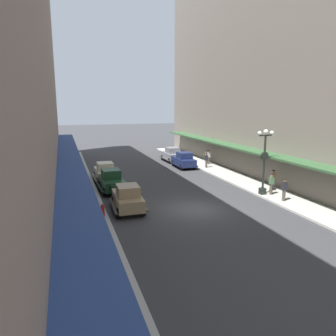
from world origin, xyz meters
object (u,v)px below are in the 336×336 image
Objects in this scene: parked_car_4 at (105,171)px; pedestrian_5 at (206,160)px; lamp_post_with_clock at (264,159)px; pedestrian_4 at (209,157)px; fire_hydrant at (103,210)px; pedestrian_1 at (284,190)px; parked_car_3 at (112,180)px; pedestrian_3 at (271,184)px; pedestrian_2 at (207,156)px; pedestrian_0 at (273,180)px; parked_car_0 at (172,154)px; parked_car_2 at (184,160)px; parked_car_1 at (128,197)px.

parked_car_4 is 2.56× the size of pedestrian_5.
lamp_post_with_clock is 13.54m from pedestrian_4.
pedestrian_1 reaches higher than fire_hydrant.
parked_car_3 is at bearing 147.98° from pedestrian_1.
pedestrian_5 is at bearing 28.31° from parked_car_3.
pedestrian_3 is 11.79m from pedestrian_5.
pedestrian_2 is 0.98× the size of pedestrian_4.
pedestrian_1 is at bearing -43.46° from parked_car_4.
parked_car_3 reaches higher than pedestrian_0.
parked_car_4 is 16.10m from pedestrian_1.
pedestrian_5 reaches higher than fire_hydrant.
pedestrian_3 is 13.65m from pedestrian_4.
pedestrian_2 is (0.11, 13.28, -0.02)m from pedestrian_0.
pedestrian_3 is at bearing -89.25° from pedestrian_5.
lamp_post_with_clock reaches higher than parked_car_0.
parked_car_2 is 13.13m from lamp_post_with_clock.
parked_car_4 reaches higher than pedestrian_2.
lamp_post_with_clock is at bearing 101.84° from pedestrian_1.
parked_car_3 reaches higher than pedestrian_1.
parked_car_1 is 15.93m from parked_car_2.
parked_car_4 reaches higher than pedestrian_0.
parked_car_1 is 1.00× the size of parked_car_3.
lamp_post_with_clock is 2.08m from pedestrian_3.
parked_car_2 is at bearing 55.05° from parked_car_1.
parked_car_1 is at bearing -117.77° from parked_car_0.
lamp_post_with_clock is (1.79, -12.85, 2.04)m from parked_car_2.
pedestrian_3 is 1.00× the size of pedestrian_4.
pedestrian_5 is at bearing 11.87° from parked_car_4.
pedestrian_5 is at bearing 87.85° from lamp_post_with_clock.
parked_car_1 is 9.24m from parked_car_4.
lamp_post_with_clock is (1.73, -17.23, 2.04)m from parked_car_0.
parked_car_1 is 2.57× the size of pedestrian_3.
lamp_post_with_clock reaches higher than pedestrian_2.
pedestrian_4 and pedestrian_5 have the same top height.
parked_car_3 reaches higher than pedestrian_3.
pedestrian_4 is at bearing 7.73° from parked_car_2.
parked_car_3 reaches higher than pedestrian_5.
parked_car_0 is at bearing 89.18° from parked_car_2.
parked_car_1 is 18.42m from pedestrian_4.
pedestrian_3 is 1.00× the size of pedestrian_5.
pedestrian_3 is at bearing -38.23° from parked_car_4.
parked_car_2 is 2.56× the size of pedestrian_0.
parked_car_3 is 2.58× the size of pedestrian_3.
lamp_post_with_clock is 13.04m from fire_hydrant.
pedestrian_1 and pedestrian_4 have the same top height.
parked_car_0 is at bearing 130.20° from pedestrian_4.
pedestrian_2 is at bearing 89.52° from pedestrian_0.
parked_car_4 is 2.56× the size of pedestrian_4.
lamp_post_with_clock is at bearing 1.12° from parked_car_1.
pedestrian_4 is at bearing 45.48° from fire_hydrant.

